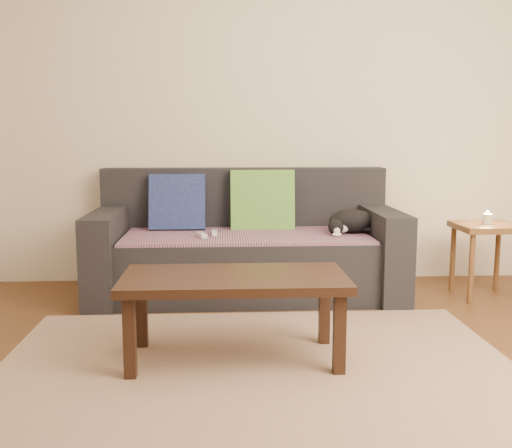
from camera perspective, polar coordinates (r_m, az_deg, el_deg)
The scene contains 13 objects.
ground at distance 2.80m, azimuth 0.33°, elevation -14.89°, with size 4.50×4.50×0.00m, color brown.
back_wall at distance 4.57m, azimuth -1.20°, elevation 10.81°, with size 4.50×0.04×2.60m, color beige.
sofa at distance 4.22m, azimuth -0.96°, elevation -2.51°, with size 2.10×0.94×0.87m.
throw_blanket at distance 4.11m, azimuth -0.91°, elevation -1.09°, with size 1.66×0.74×0.02m, color #402648.
cushion_navy at distance 4.35m, azimuth -7.50°, elevation 2.02°, with size 0.40×0.10×0.40m, color #111449.
cushion_green at distance 4.34m, azimuth 0.61°, elevation 2.09°, with size 0.46×0.11×0.46m, color #0D5841.
cat at distance 4.19m, azimuth 8.96°, elevation 0.21°, with size 0.38×0.30×0.16m.
wii_remote_a at distance 3.98m, azimuth -5.19°, elevation -1.06°, with size 0.15×0.04×0.03m, color white.
wii_remote_b at distance 4.07m, azimuth -3.98°, elevation -0.83°, with size 0.15×0.04×0.03m, color white.
side_table at distance 4.40m, azimuth 21.08°, elevation -1.15°, with size 0.41×0.41×0.51m.
candle at distance 4.38m, azimuth 21.17°, elevation 0.49°, with size 0.06×0.06×0.09m.
rug at distance 2.93m, azimuth 0.15°, elevation -13.62°, with size 2.50×1.80×0.01m, color #A0816E.
coffee_table at distance 2.93m, azimuth -2.07°, elevation -5.93°, with size 1.09×0.55×0.44m.
Camera 1 is at (-0.16, -2.57, 1.11)m, focal length 42.00 mm.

